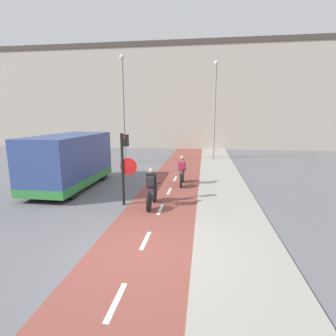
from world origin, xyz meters
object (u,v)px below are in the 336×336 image
(cyclist_far, at_px, (182,171))
(van, at_px, (70,162))
(cyclist_near, at_px, (152,189))
(street_lamp_far, at_px, (123,99))
(street_lamp_sidewalk, at_px, (215,101))
(traffic_light_pole, at_px, (125,161))

(cyclist_far, distance_m, van, 5.51)
(cyclist_near, bearing_deg, street_lamp_far, 112.65)
(street_lamp_sidewalk, relative_size, cyclist_near, 4.25)
(street_lamp_far, height_order, cyclist_near, street_lamp_far)
(street_lamp_far, xyz_separation_m, street_lamp_sidewalk, (6.67, 2.28, -0.07))
(traffic_light_pole, bearing_deg, cyclist_near, -5.36)
(street_lamp_sidewalk, bearing_deg, street_lamp_far, -161.10)
(traffic_light_pole, xyz_separation_m, cyclist_far, (1.93, 3.34, -1.04))
(street_lamp_sidewalk, bearing_deg, cyclist_far, -102.16)
(traffic_light_pole, relative_size, street_lamp_sidewalk, 0.37)
(street_lamp_far, xyz_separation_m, cyclist_far, (4.86, -6.12, -3.94))
(traffic_light_pole, relative_size, van, 0.53)
(traffic_light_pole, bearing_deg, street_lamp_far, 107.18)
(traffic_light_pole, height_order, street_lamp_far, street_lamp_far)
(traffic_light_pole, xyz_separation_m, street_lamp_far, (-2.92, 9.46, 2.90))
(cyclist_near, relative_size, van, 0.33)
(street_lamp_far, distance_m, cyclist_far, 8.75)
(van, bearing_deg, street_lamp_sidewalk, 53.33)
(cyclist_far, xyz_separation_m, van, (-5.34, -1.21, 0.55))
(traffic_light_pole, height_order, cyclist_far, traffic_light_pole)
(traffic_light_pole, bearing_deg, cyclist_far, 59.93)
(street_lamp_far, bearing_deg, cyclist_near, -67.35)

